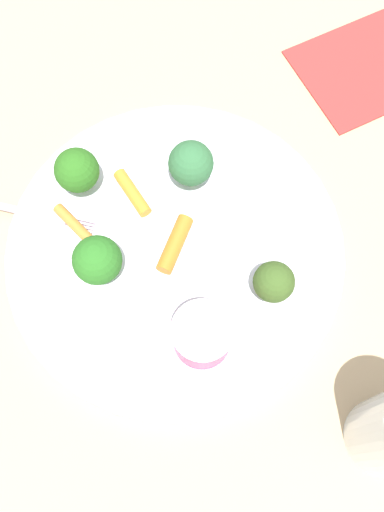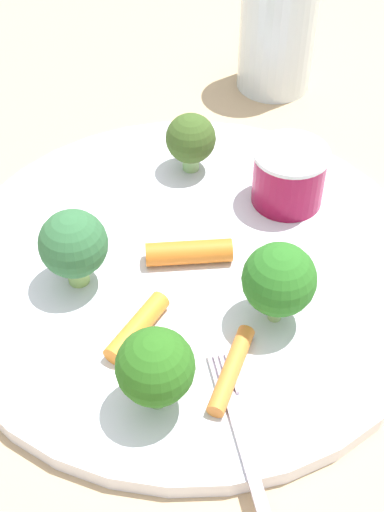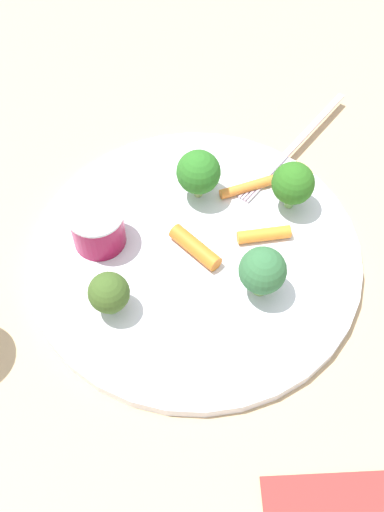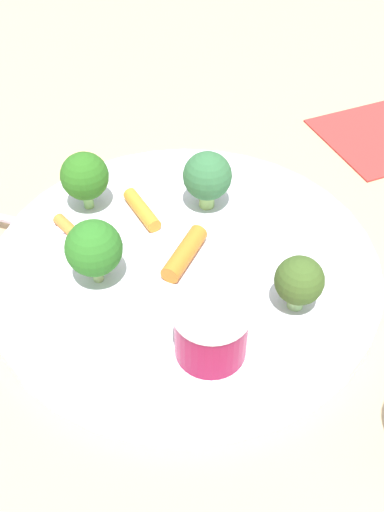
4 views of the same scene
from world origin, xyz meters
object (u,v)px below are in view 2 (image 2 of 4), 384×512
(sauce_cup, at_px, (290,177))
(carrot_stick_2, at_px, (232,370))
(broccoli_floret_1, at_px, (73,245))
(plate, at_px, (189,267))
(fork, at_px, (262,508))
(broccoli_floret_3, at_px, (191,139))
(broccoli_floret_0, at_px, (279,280))
(broccoli_floret_2, at_px, (155,367))
(carrot_stick_0, at_px, (194,251))
(carrot_stick_1, at_px, (137,327))
(drinking_glass, at_px, (278,27))

(sauce_cup, distance_m, carrot_stick_2, 0.16)
(broccoli_floret_1, bearing_deg, plate, 62.79)
(carrot_stick_2, xyz_separation_m, fork, (0.07, -0.04, -0.00))
(broccoli_floret_3, bearing_deg, broccoli_floret_0, -21.98)
(plate, height_order, carrot_stick_2, carrot_stick_2)
(broccoli_floret_3, distance_m, fork, 0.27)
(broccoli_floret_2, relative_size, carrot_stick_0, 0.97)
(broccoli_floret_2, distance_m, carrot_stick_2, 0.05)
(plate, bearing_deg, broccoli_floret_3, 137.99)
(broccoli_floret_3, height_order, carrot_stick_2, broccoli_floret_3)
(broccoli_floret_3, relative_size, fork, 0.26)
(broccoli_floret_3, distance_m, carrot_stick_2, 0.19)
(carrot_stick_0, xyz_separation_m, fork, (0.15, -0.09, -0.01))
(broccoli_floret_2, bearing_deg, broccoli_floret_3, 133.61)
(plate, relative_size, broccoli_floret_1, 5.84)
(carrot_stick_1, distance_m, fork, 0.13)
(plate, distance_m, broccoli_floret_0, 0.08)
(plate, distance_m, fork, 0.17)
(drinking_glass, bearing_deg, carrot_stick_0, -58.43)
(carrot_stick_0, relative_size, carrot_stick_2, 0.95)
(broccoli_floret_0, distance_m, broccoli_floret_3, 0.15)
(broccoli_floret_1, bearing_deg, carrot_stick_0, 63.26)
(broccoli_floret_1, distance_m, carrot_stick_2, 0.12)
(plate, xyz_separation_m, carrot_stick_2, (0.08, -0.04, 0.01))
(broccoli_floret_3, distance_m, drinking_glass, 0.16)
(fork, xyz_separation_m, drinking_glass, (-0.28, 0.30, 0.04))
(broccoli_floret_3, xyz_separation_m, fork, (0.22, -0.15, -0.03))
(broccoli_floret_0, xyz_separation_m, carrot_stick_0, (-0.07, -0.00, -0.03))
(broccoli_floret_3, height_order, fork, broccoli_floret_3)
(broccoli_floret_0, distance_m, broccoli_floret_1, 0.13)
(broccoli_floret_1, xyz_separation_m, carrot_stick_0, (0.03, 0.07, -0.02))
(sauce_cup, relative_size, broccoli_floret_0, 0.94)
(broccoli_floret_3, bearing_deg, carrot_stick_2, -34.32)
(broccoli_floret_2, bearing_deg, sauce_cup, 111.24)
(plate, distance_m, sauce_cup, 0.10)
(carrot_stick_1, height_order, drinking_glass, drinking_glass)
(carrot_stick_1, bearing_deg, carrot_stick_0, 110.17)
(sauce_cup, height_order, drinking_glass, drinking_glass)
(drinking_glass, bearing_deg, plate, -59.11)
(broccoli_floret_0, relative_size, carrot_stick_0, 1.00)
(broccoli_floret_1, distance_m, carrot_stick_0, 0.08)
(broccoli_floret_1, relative_size, broccoli_floret_2, 0.99)
(broccoli_floret_2, relative_size, carrot_stick_2, 0.93)
(plate, distance_m, carrot_stick_0, 0.01)
(sauce_cup, bearing_deg, drinking_glass, 137.28)
(sauce_cup, xyz_separation_m, carrot_stick_0, (-0.00, -0.09, -0.01))
(carrot_stick_1, bearing_deg, broccoli_floret_3, 127.37)
(sauce_cup, height_order, carrot_stick_0, sauce_cup)
(broccoli_floret_0, relative_size, broccoli_floret_2, 1.03)
(sauce_cup, distance_m, broccoli_floret_1, 0.16)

